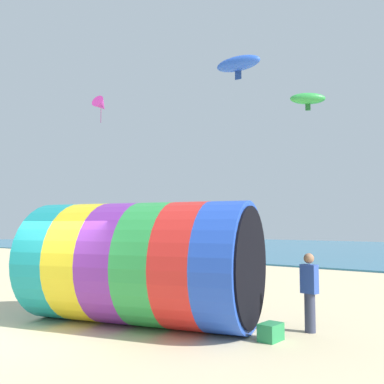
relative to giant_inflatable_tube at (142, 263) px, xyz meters
name	(u,v)px	position (x,y,z in m)	size (l,w,h in m)	color
ground_plane	(36,333)	(-1.24, -2.05, -1.48)	(120.00, 120.00, 0.00)	beige
giant_inflatable_tube	(142,263)	(0.00, 0.00, 0.00)	(6.12, 4.41, 2.95)	teal
kite_handler	(310,291)	(3.51, 1.82, -0.57)	(0.38, 0.26, 1.76)	#383D56
kite_magenta_delta	(101,105)	(-10.61, 7.28, 7.47)	(0.93, 1.10, 1.46)	#D1339E
kite_green_parafoil	(308,99)	(0.27, 9.53, 6.31)	(1.55, 1.38, 0.78)	green
kite_blue_parafoil	(238,64)	(2.24, 0.92, 4.75)	(1.17, 0.62, 0.61)	blue
bystander_near_water	(240,261)	(-2.28, 8.11, -0.58)	(0.40, 0.42, 1.75)	#726651
cooler_box	(271,332)	(3.16, 0.63, -1.30)	(0.52, 0.36, 0.36)	#268C4C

